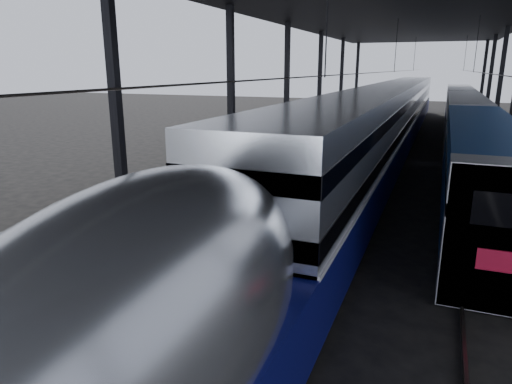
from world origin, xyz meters
The scene contains 7 objects.
ground centered at (0.00, 0.00, 0.00)m, with size 160.00×160.00×0.00m, color black.
platform centered at (-3.50, 20.00, 0.50)m, with size 6.00×80.00×1.00m, color #4C4C4F.
yellow_strip centered at (-0.70, 20.00, 1.00)m, with size 0.30×80.00×0.01m, color gold.
rails centered at (4.50, 20.00, 0.08)m, with size 6.52×80.00×0.16m.
canopy centered at (1.90, 20.00, 9.12)m, with size 18.00×75.00×9.47m.
tgv_train centered at (2.00, 23.14, 2.16)m, with size 3.22×65.20×4.61m.
second_train centered at (7.00, 29.52, 1.86)m, with size 2.66×56.05×3.67m.
Camera 1 is at (5.37, -8.83, 5.72)m, focal length 32.00 mm.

